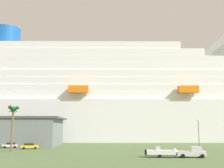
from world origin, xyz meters
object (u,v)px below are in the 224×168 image
Objects in this scene: pickup_truck at (192,152)px; parked_car_yellow_taxi at (30,146)px; cruise_ship at (83,103)px; small_boat_on_trailer at (164,153)px; parked_car_white_van at (11,145)px; street_lamp at (199,130)px; palm_tree at (13,114)px.

pickup_truck reaches higher than parked_car_yellow_taxi.
cruise_ship is 37.80× the size of small_boat_on_trailer.
cruise_ship is 51.93m from parked_car_white_van.
parked_car_white_van is (-52.25, 11.40, -4.42)m from street_lamp.
street_lamp is at bearing -12.31° from parked_car_white_van.
street_lamp reaches higher than parked_car_yellow_taxi.
palm_tree is (-35.66, 14.62, 8.52)m from small_boat_on_trailer.
cruise_ship reaches higher than palm_tree.
pickup_truck is 0.72× the size of street_lamp.
cruise_ship is 77.88m from small_boat_on_trailer.
small_boat_on_trailer is (-5.52, 0.58, -0.08)m from pickup_truck.
parked_car_white_van is at bearing 148.85° from parked_car_yellow_taxi.
cruise_ship is at bearing 77.20° from palm_tree.
street_lamp is (34.87, -57.35, -12.41)m from cruise_ship.
pickup_truck is 0.50× the size of palm_tree.
palm_tree reaches higher than street_lamp.
cruise_ship is 68.26m from street_lamp.
parked_car_white_van is at bearing 146.16° from small_boat_on_trailer.
palm_tree is 1.44× the size of street_lamp.
pickup_truck is 52.95m from parked_car_white_van.
cruise_ship is 60.09m from palm_tree.
street_lamp is at bearing 51.01° from small_boat_on_trailer.
parked_car_yellow_taxi is at bearing 145.64° from small_boat_on_trailer.
palm_tree is 2.34× the size of parked_car_yellow_taxi.
cruise_ship is at bearing 69.28° from parked_car_white_van.
cruise_ship is at bearing 110.91° from pickup_truck.
small_boat_on_trailer reaches higher than parked_car_yellow_taxi.
palm_tree is (-13.19, -58.05, -8.18)m from cruise_ship.
street_lamp is (48.06, 0.70, -4.23)m from palm_tree.
pickup_truck is (27.98, -73.25, -16.61)m from cruise_ship.
street_lamp reaches higher than pickup_truck.
pickup_truck is at bearing -69.09° from cruise_ship.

